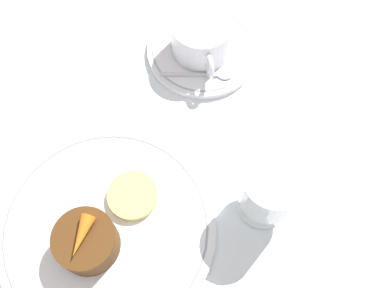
{
  "coord_description": "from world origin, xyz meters",
  "views": [
    {
      "loc": [
        0.13,
        0.05,
        0.55
      ],
      "look_at": [
        -0.09,
        0.1,
        0.04
      ],
      "focal_mm": 42.0,
      "sensor_mm": 36.0,
      "label": 1
    }
  ],
  "objects_px": {
    "coffee_cup": "(202,36)",
    "dessert_cake": "(87,246)",
    "wine_glass": "(270,189)",
    "dinner_plate": "(107,230)"
  },
  "relations": [
    {
      "from": "dinner_plate",
      "to": "dessert_cake",
      "type": "height_order",
      "value": "dessert_cake"
    },
    {
      "from": "coffee_cup",
      "to": "dessert_cake",
      "type": "height_order",
      "value": "coffee_cup"
    },
    {
      "from": "wine_glass",
      "to": "dessert_cake",
      "type": "relative_size",
      "value": 1.39
    },
    {
      "from": "dinner_plate",
      "to": "dessert_cake",
      "type": "relative_size",
      "value": 3.68
    },
    {
      "from": "dinner_plate",
      "to": "dessert_cake",
      "type": "bearing_deg",
      "value": -43.55
    },
    {
      "from": "dinner_plate",
      "to": "coffee_cup",
      "type": "bearing_deg",
      "value": 144.9
    },
    {
      "from": "coffee_cup",
      "to": "dessert_cake",
      "type": "bearing_deg",
      "value": -35.88
    },
    {
      "from": "dessert_cake",
      "to": "coffee_cup",
      "type": "bearing_deg",
      "value": 144.12
    },
    {
      "from": "coffee_cup",
      "to": "dessert_cake",
      "type": "xyz_separation_m",
      "value": [
        0.26,
        -0.19,
        -0.0
      ]
    },
    {
      "from": "dinner_plate",
      "to": "dessert_cake",
      "type": "distance_m",
      "value": 0.04
    }
  ]
}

